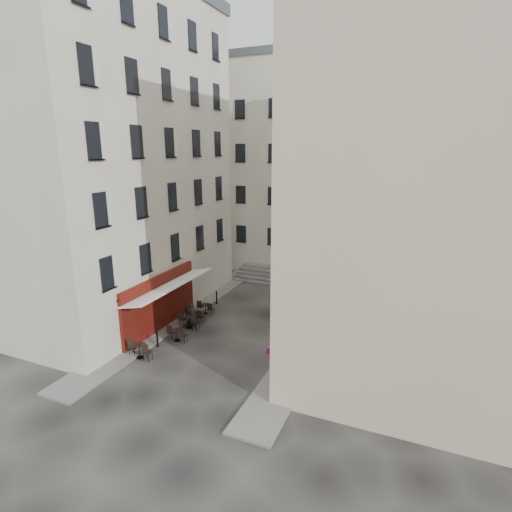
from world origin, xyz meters
The scene contains 18 objects.
ground centered at (0.00, 0.00, 0.00)m, with size 90.00×90.00×0.00m, color black.
sidewalk_left centered at (-4.50, 4.00, 0.06)m, with size 2.00×22.00×0.12m, color slate.
sidewalk_right centered at (4.50, 3.00, 0.06)m, with size 2.00×18.00×0.12m, color slate.
building_left centered at (-10.50, 3.00, 10.31)m, with size 12.20×16.20×20.60m.
building_right centered at (10.50, 3.50, 9.31)m, with size 12.20×14.20×18.60m.
building_back centered at (-1.00, 19.00, 9.31)m, with size 18.20×10.20×18.60m.
cafe_storefront centered at (-4.32, 1.00, 1.88)m, with size 1.74×7.30×3.50m.
stone_steps centered at (0.00, 12.57, 0.40)m, with size 9.00×3.15×0.80m.
bollard_near centered at (-3.25, -1.00, 0.53)m, with size 0.12×0.12×0.98m.
bollard_mid centered at (-3.25, 2.50, 0.53)m, with size 0.12×0.12×0.98m.
bollard_far centered at (-3.25, 6.00, 0.53)m, with size 0.12×0.12×0.98m.
no_parking_sign centered at (4.30, -2.81, 1.72)m, with size 0.56×0.11×2.43m.
bistro_table_a centered at (-3.30, -2.40, 0.51)m, with size 1.42×0.66×1.00m.
bistro_table_b centered at (-2.61, 0.04, 0.45)m, with size 1.26×0.59×0.88m.
bistro_table_c centered at (-2.91, 1.80, 0.51)m, with size 1.41×0.66×0.99m.
bistro_table_d centered at (-3.03, 2.68, 0.47)m, with size 1.32×0.62×0.93m.
bistro_table_e centered at (-3.07, 4.12, 0.44)m, with size 1.23×0.58×0.86m.
pedestrian centered at (-2.88, 2.12, 0.78)m, with size 0.57×0.37×1.55m, color black.
Camera 1 is at (9.88, -17.67, 10.84)m, focal length 28.00 mm.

